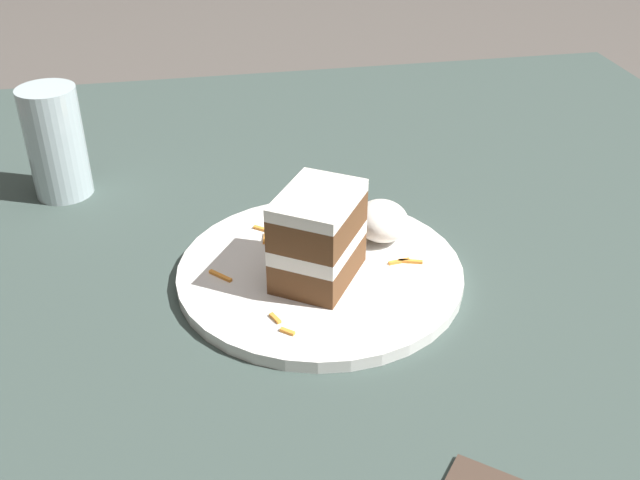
% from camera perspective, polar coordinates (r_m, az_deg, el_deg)
% --- Properties ---
extents(ground_plane, '(6.00, 6.00, 0.00)m').
position_cam_1_polar(ground_plane, '(0.78, 2.29, -3.56)').
color(ground_plane, '#4C4742').
rests_on(ground_plane, ground).
extents(dining_table, '(1.22, 1.20, 0.02)m').
position_cam_1_polar(dining_table, '(0.78, 2.30, -2.93)').
color(dining_table, '#384742').
rests_on(dining_table, ground).
extents(plate, '(0.29, 0.29, 0.01)m').
position_cam_1_polar(plate, '(0.76, -0.00, -2.48)').
color(plate, white).
rests_on(plate, dining_table).
extents(cake_slice, '(0.11, 0.11, 0.09)m').
position_cam_1_polar(cake_slice, '(0.71, -0.16, 0.27)').
color(cake_slice, brown).
rests_on(cake_slice, plate).
extents(cream_dollop, '(0.06, 0.06, 0.04)m').
position_cam_1_polar(cream_dollop, '(0.79, 4.72, 1.48)').
color(cream_dollop, white).
rests_on(cream_dollop, plate).
extents(orange_garnish, '(0.06, 0.06, 0.01)m').
position_cam_1_polar(orange_garnish, '(0.84, -1.61, 2.01)').
color(orange_garnish, orange).
rests_on(orange_garnish, plate).
extents(carrot_shreds_scatter, '(0.19, 0.21, 0.00)m').
position_cam_1_polar(carrot_shreds_scatter, '(0.75, -0.75, -1.84)').
color(carrot_shreds_scatter, orange).
rests_on(carrot_shreds_scatter, plate).
extents(drinking_glass, '(0.07, 0.07, 0.13)m').
position_cam_1_polar(drinking_glass, '(0.94, -19.39, 6.51)').
color(drinking_glass, silver).
rests_on(drinking_glass, dining_table).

